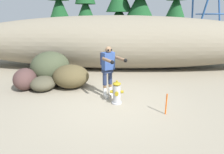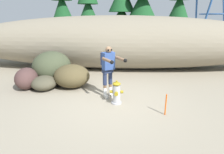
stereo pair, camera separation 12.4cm
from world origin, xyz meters
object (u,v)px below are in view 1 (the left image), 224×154
(fire_hydrant, at_px, (117,93))
(utility_worker, at_px, (108,66))
(boulder_mid, at_px, (71,76))
(boulder_small, at_px, (25,79))
(boulder_outlier, at_px, (43,83))
(survey_stake, at_px, (166,104))
(boulder_large, at_px, (51,67))

(fire_hydrant, xyz_separation_m, utility_worker, (-0.28, 0.45, 0.74))
(boulder_mid, bearing_deg, boulder_small, -169.06)
(boulder_outlier, bearing_deg, survey_stake, -21.55)
(boulder_mid, distance_m, boulder_outlier, 1.02)
(boulder_outlier, bearing_deg, boulder_mid, 21.25)
(fire_hydrant, distance_m, survey_stake, 1.49)
(boulder_mid, height_order, boulder_outlier, boulder_mid)
(survey_stake, bearing_deg, boulder_small, 160.68)
(fire_hydrant, height_order, boulder_large, boulder_large)
(boulder_mid, relative_size, boulder_small, 1.36)
(fire_hydrant, xyz_separation_m, boulder_large, (-2.70, 1.88, 0.29))
(boulder_mid, height_order, survey_stake, boulder_mid)
(boulder_small, bearing_deg, boulder_mid, 10.94)
(utility_worker, bearing_deg, boulder_outlier, -134.46)
(utility_worker, xyz_separation_m, boulder_small, (-3.07, 0.57, -0.68))
(fire_hydrant, xyz_separation_m, boulder_mid, (-1.75, 1.33, 0.09))
(utility_worker, height_order, survey_stake, utility_worker)
(boulder_large, xyz_separation_m, survey_stake, (4.06, -2.51, -0.33))
(boulder_small, relative_size, boulder_outlier, 1.05)
(boulder_small, distance_m, boulder_outlier, 0.68)
(boulder_outlier, bearing_deg, boulder_large, 91.16)
(boulder_large, bearing_deg, utility_worker, -30.59)
(utility_worker, distance_m, boulder_small, 3.19)
(boulder_large, bearing_deg, boulder_mid, -29.88)
(utility_worker, relative_size, boulder_mid, 1.24)
(fire_hydrant, relative_size, boulder_small, 0.74)
(fire_hydrant, height_order, utility_worker, utility_worker)
(boulder_small, height_order, boulder_outlier, boulder_small)
(utility_worker, height_order, boulder_large, utility_worker)
(boulder_mid, distance_m, boulder_small, 1.64)
(utility_worker, bearing_deg, boulder_small, -132.87)
(survey_stake, bearing_deg, utility_worker, 146.60)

